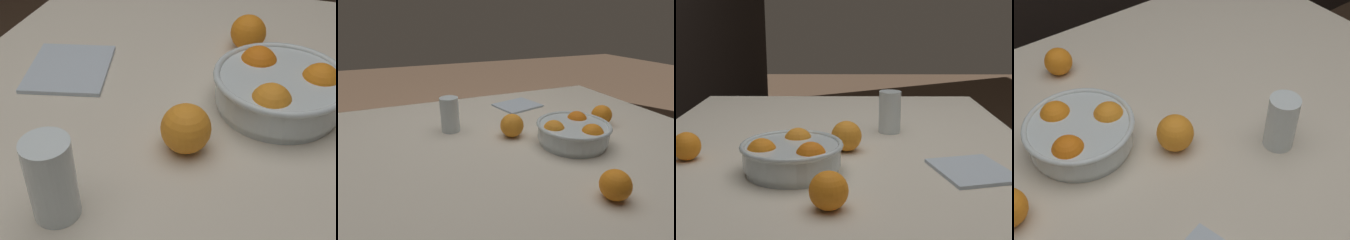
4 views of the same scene
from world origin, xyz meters
TOP-DOWN VIEW (x-y plane):
  - dining_table at (0.00, 0.00)m, footprint 1.39×1.07m
  - fruit_bowl at (-0.19, 0.09)m, footprint 0.23×0.23m
  - juice_glass at (0.15, -0.16)m, footprint 0.06×0.06m
  - orange_loose_near_bowl at (-0.03, -0.03)m, footprint 0.08×0.08m
  - orange_loose_front at (-0.10, 0.36)m, footprint 0.07×0.07m
  - orange_loose_aside at (-0.38, -0.00)m, footprint 0.07×0.07m
  - napkin at (-0.18, -0.32)m, footprint 0.21×0.20m

SIDE VIEW (x-z plane):
  - dining_table at x=0.00m, z-range 0.29..1.01m
  - napkin at x=-0.18m, z-range 0.71..0.72m
  - orange_loose_front at x=-0.10m, z-range 0.71..0.78m
  - orange_loose_aside at x=-0.38m, z-range 0.71..0.79m
  - orange_loose_near_bowl at x=-0.03m, z-range 0.71..0.79m
  - fruit_bowl at x=-0.19m, z-range 0.71..0.80m
  - juice_glass at x=0.15m, z-range 0.71..0.83m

